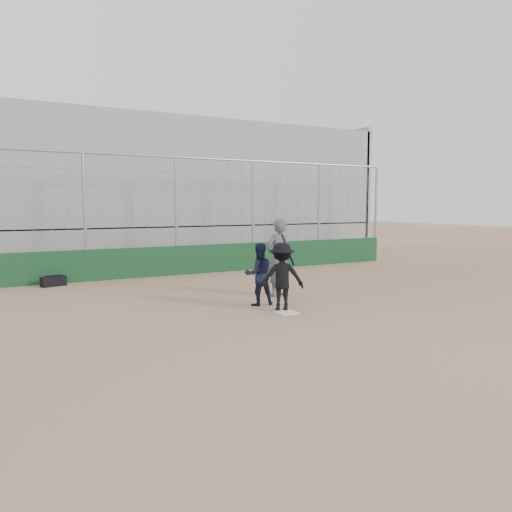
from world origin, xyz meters
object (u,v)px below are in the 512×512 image
catcher_crouched (259,284)px  batter_at_plate (282,277)px  equipment_bag (53,281)px  umpire (278,261)px

catcher_crouched → batter_at_plate: bearing=-77.5°
catcher_crouched → equipment_bag: catcher_crouched is taller
batter_at_plate → catcher_crouched: batter_at_plate is taller
equipment_bag → catcher_crouched: bearing=-54.1°
catcher_crouched → equipment_bag: (-3.93, 5.43, -0.36)m
batter_at_plate → umpire: umpire is taller
catcher_crouched → umpire: (1.06, 0.85, 0.41)m
catcher_crouched → umpire: umpire is taller
catcher_crouched → equipment_bag: bearing=125.9°
batter_at_plate → catcher_crouched: 0.82m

